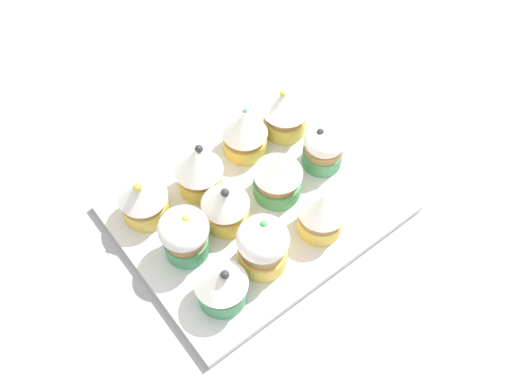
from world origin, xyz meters
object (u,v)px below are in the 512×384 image
Objects in this scene: cupcake_4 at (322,146)px; cupcake_6 at (225,204)px; baking_tray at (256,207)px; cupcake_1 at (245,131)px; cupcake_0 at (285,111)px; cupcake_7 at (185,236)px; cupcake_5 at (278,176)px; cupcake_10 at (221,284)px; cupcake_2 at (198,169)px; cupcake_3 at (143,198)px; cupcake_8 at (322,212)px; cupcake_9 at (263,246)px.

cupcake_4 is 15.20cm from cupcake_6.
baking_tray is 11.60cm from cupcake_4.
cupcake_1 is 0.96× the size of cupcake_6.
cupcake_0 is 22.29cm from cupcake_7.
cupcake_5 is 0.96× the size of cupcake_7.
cupcake_10 is (21.21, 14.81, -0.33)cm from cupcake_0.
cupcake_2 is 1.26× the size of cupcake_4.
cupcake_7 is (13.82, 0.08, 0.17)cm from cupcake_5.
cupcake_3 is 21.59cm from cupcake_8.
cupcake_5 is 0.93× the size of cupcake_6.
cupcake_1 is 16.93cm from cupcake_9.
cupcake_9 is (0.20, 13.12, -0.31)cm from cupcake_2.
cupcake_2 is 16.04cm from cupcake_8.
cupcake_2 is at bearing -92.12° from cupcake_6.
cupcake_5 is 15.86cm from cupcake_10.
cupcake_9 is at bearing 90.17° from cupcake_6.
cupcake_5 reaches higher than baking_tray.
cupcake_0 and cupcake_6 have the same top height.
cupcake_10 is at bearing 88.35° from cupcake_7.
cupcake_9 is at bearing 57.85° from baking_tray.
cupcake_2 reaches higher than baking_tray.
cupcake_3 reaches higher than cupcake_5.
cupcake_9 reaches higher than cupcake_5.
cupcake_8 is (-4.19, 7.34, 4.33)cm from baking_tray.
baking_tray is 4.68× the size of cupcake_5.
cupcake_5 is at bearing 178.52° from baking_tray.
cupcake_10 is at bearing 27.78° from cupcake_5.
cupcake_2 reaches higher than cupcake_5.
cupcake_7 is at bearing 0.32° from cupcake_5.
cupcake_7 is (6.22, 0.73, 0.03)cm from cupcake_6.
cupcake_10 is (-0.90, 14.92, -0.07)cm from cupcake_3.
cupcake_6 reaches higher than cupcake_7.
cupcake_9 is 1.12× the size of cupcake_10.
cupcake_1 reaches higher than cupcake_10.
cupcake_7 is at bearing -46.21° from cupcake_9.
cupcake_3 is 23.65cm from cupcake_4.
cupcake_5 is 7.63cm from cupcake_6.
cupcake_6 is 11.55cm from cupcake_8.
cupcake_2 is 1.17× the size of cupcake_10.
cupcake_2 is 16.24cm from cupcake_4.
cupcake_0 is 6.30cm from cupcake_1.
cupcake_6 is at bearing 41.00° from cupcake_1.
cupcake_4 is 7.60cm from cupcake_5.
cupcake_7 is at bearing -26.13° from cupcake_8.
cupcake_4 is at bearing -160.39° from cupcake_10.
cupcake_2 reaches higher than cupcake_10.
cupcake_2 reaches higher than cupcake_7.
cupcake_2 is 7.64cm from cupcake_3.
cupcake_9 is at bearing 59.91° from cupcake_1.
cupcake_1 is (6.27, -0.64, -0.21)cm from cupcake_0.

